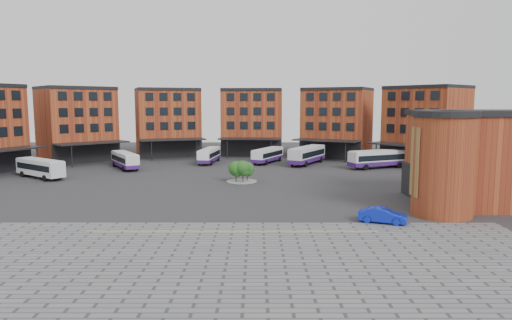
{
  "coord_description": "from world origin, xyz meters",
  "views": [
    {
      "loc": [
        4.16,
        -53.5,
        11.34
      ],
      "look_at": [
        4.1,
        5.52,
        4.0
      ],
      "focal_mm": 32.0,
      "sensor_mm": 36.0,
      "label": 1
    }
  ],
  "objects_px": {
    "bus_b": "(125,160)",
    "bus_f": "(379,158)",
    "bus_a": "(40,167)",
    "bus_e": "(307,155)",
    "bus_d": "(268,155)",
    "bus_c": "(209,155)",
    "blue_car": "(383,215)",
    "tree_island": "(242,170)"
  },
  "relations": [
    {
      "from": "bus_b",
      "to": "blue_car",
      "type": "relative_size",
      "value": 2.19
    },
    {
      "from": "bus_b",
      "to": "bus_c",
      "type": "distance_m",
      "value": 15.89
    },
    {
      "from": "bus_f",
      "to": "blue_car",
      "type": "xyz_separation_m",
      "value": [
        -9.44,
        -37.07,
        -0.98
      ]
    },
    {
      "from": "bus_b",
      "to": "bus_f",
      "type": "distance_m",
      "value": 44.47
    },
    {
      "from": "bus_f",
      "to": "bus_d",
      "type": "bearing_deg",
      "value": -133.86
    },
    {
      "from": "bus_d",
      "to": "blue_car",
      "type": "bearing_deg",
      "value": -51.57
    },
    {
      "from": "bus_f",
      "to": "bus_b",
      "type": "bearing_deg",
      "value": -112.58
    },
    {
      "from": "bus_b",
      "to": "bus_e",
      "type": "relative_size",
      "value": 0.85
    },
    {
      "from": "bus_a",
      "to": "bus_c",
      "type": "distance_m",
      "value": 29.84
    },
    {
      "from": "bus_c",
      "to": "bus_e",
      "type": "xyz_separation_m",
      "value": [
        18.56,
        -1.72,
        0.27
      ]
    },
    {
      "from": "blue_car",
      "to": "bus_e",
      "type": "bearing_deg",
      "value": 23.68
    },
    {
      "from": "bus_a",
      "to": "bus_d",
      "type": "xyz_separation_m",
      "value": [
        35.14,
        18.04,
        -0.2
      ]
    },
    {
      "from": "bus_a",
      "to": "bus_b",
      "type": "distance_m",
      "value": 14.27
    },
    {
      "from": "bus_e",
      "to": "bus_f",
      "type": "height_order",
      "value": "bus_e"
    },
    {
      "from": "bus_d",
      "to": "blue_car",
      "type": "distance_m",
      "value": 45.36
    },
    {
      "from": "tree_island",
      "to": "bus_c",
      "type": "distance_m",
      "value": 22.5
    },
    {
      "from": "tree_island",
      "to": "bus_b",
      "type": "relative_size",
      "value": 0.44
    },
    {
      "from": "bus_c",
      "to": "blue_car",
      "type": "xyz_separation_m",
      "value": [
        21.09,
        -44.05,
        -0.77
      ]
    },
    {
      "from": "bus_f",
      "to": "bus_a",
      "type": "bearing_deg",
      "value": -102.18
    },
    {
      "from": "tree_island",
      "to": "bus_e",
      "type": "xyz_separation_m",
      "value": [
        11.62,
        19.68,
        0.0
      ]
    },
    {
      "from": "tree_island",
      "to": "bus_a",
      "type": "distance_m",
      "value": 31.08
    },
    {
      "from": "bus_a",
      "to": "bus_f",
      "type": "height_order",
      "value": "bus_f"
    },
    {
      "from": "bus_d",
      "to": "bus_f",
      "type": "distance_m",
      "value": 20.62
    },
    {
      "from": "bus_a",
      "to": "blue_car",
      "type": "height_order",
      "value": "bus_a"
    },
    {
      "from": "tree_island",
      "to": "bus_a",
      "type": "relative_size",
      "value": 0.46
    },
    {
      "from": "bus_a",
      "to": "blue_car",
      "type": "bearing_deg",
      "value": -83.38
    },
    {
      "from": "bus_d",
      "to": "bus_a",
      "type": "bearing_deg",
      "value": -126.98
    },
    {
      "from": "bus_e",
      "to": "bus_c",
      "type": "bearing_deg",
      "value": -156.37
    },
    {
      "from": "bus_b",
      "to": "bus_d",
      "type": "height_order",
      "value": "bus_b"
    },
    {
      "from": "tree_island",
      "to": "bus_b",
      "type": "bearing_deg",
      "value": 146.63
    },
    {
      "from": "bus_a",
      "to": "bus_f",
      "type": "xyz_separation_m",
      "value": [
        54.46,
        10.85,
        -0.0
      ]
    },
    {
      "from": "tree_island",
      "to": "bus_a",
      "type": "xyz_separation_m",
      "value": [
        -30.87,
        3.57,
        -0.07
      ]
    },
    {
      "from": "bus_d",
      "to": "bus_b",
      "type": "bearing_deg",
      "value": -136.79
    },
    {
      "from": "bus_a",
      "to": "bus_c",
      "type": "relative_size",
      "value": 0.95
    },
    {
      "from": "bus_b",
      "to": "blue_car",
      "type": "bearing_deg",
      "value": -76.77
    },
    {
      "from": "bus_e",
      "to": "bus_a",
      "type": "bearing_deg",
      "value": -130.31
    },
    {
      "from": "blue_car",
      "to": "bus_a",
      "type": "bearing_deg",
      "value": 80.04
    },
    {
      "from": "bus_e",
      "to": "tree_island",
      "type": "bearing_deg",
      "value": -91.63
    },
    {
      "from": "bus_b",
      "to": "bus_f",
      "type": "relative_size",
      "value": 0.87
    },
    {
      "from": "tree_island",
      "to": "bus_a",
      "type": "height_order",
      "value": "tree_island"
    },
    {
      "from": "bus_f",
      "to": "blue_car",
      "type": "height_order",
      "value": "bus_f"
    },
    {
      "from": "bus_b",
      "to": "blue_car",
      "type": "height_order",
      "value": "bus_b"
    }
  ]
}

